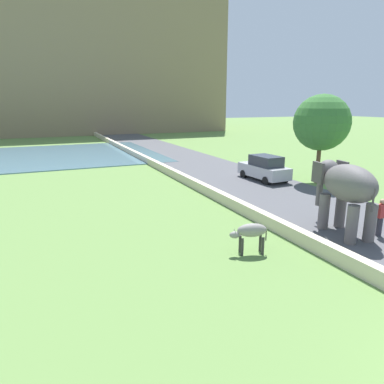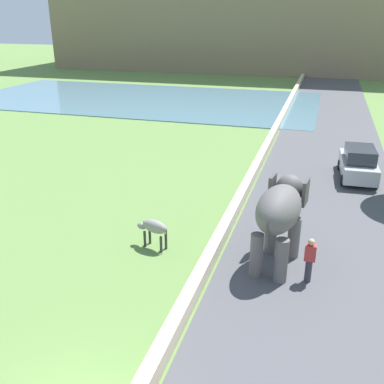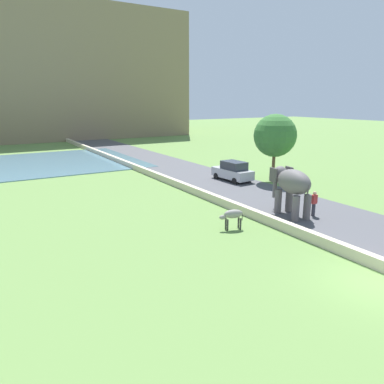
% 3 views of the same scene
% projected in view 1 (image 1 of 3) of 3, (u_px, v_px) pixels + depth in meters
% --- Properties ---
extents(road_surface, '(7.00, 120.00, 0.06)m').
position_uv_depth(road_surface, '(232.00, 177.00, 25.88)').
color(road_surface, '#4C4C51').
rests_on(road_surface, ground).
extents(barrier_wall, '(0.40, 110.00, 0.56)m').
position_uv_depth(barrier_wall, '(196.00, 184.00, 22.56)').
color(barrier_wall, beige).
rests_on(barrier_wall, ground).
extents(hill_distant, '(64.00, 28.00, 23.66)m').
position_uv_depth(hill_distant, '(39.00, 67.00, 65.37)').
color(hill_distant, '#897556').
rests_on(hill_distant, ground).
extents(elephant, '(1.78, 3.56, 2.99)m').
position_uv_depth(elephant, '(345.00, 187.00, 14.34)').
color(elephant, '#605B5B').
rests_on(elephant, ground).
extents(person_beside_elephant, '(0.36, 0.22, 1.63)m').
position_uv_depth(person_beside_elephant, '(381.00, 217.00, 14.27)').
color(person_beside_elephant, '#33333D').
rests_on(person_beside_elephant, ground).
extents(car_silver, '(1.95, 4.08, 1.80)m').
position_uv_depth(car_silver, '(264.00, 168.00, 24.70)').
color(car_silver, '#B7B7BC').
rests_on(car_silver, ground).
extents(cow_grey, '(1.42, 0.73, 1.15)m').
position_uv_depth(cow_grey, '(251.00, 232.00, 12.72)').
color(cow_grey, gray).
rests_on(cow_grey, ground).
extents(tree_near, '(3.70, 3.70, 5.94)m').
position_uv_depth(tree_near, '(322.00, 123.00, 23.24)').
color(tree_near, brown).
rests_on(tree_near, ground).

